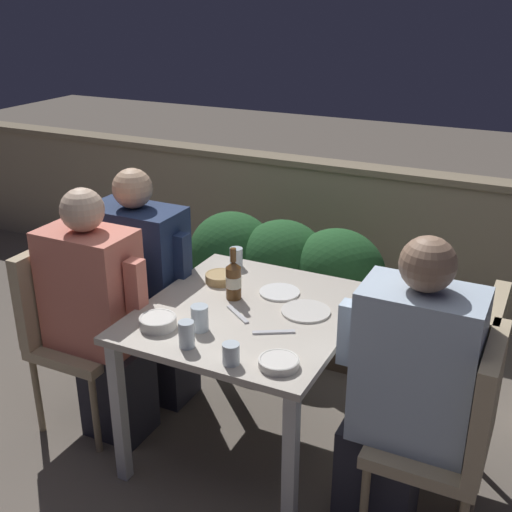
# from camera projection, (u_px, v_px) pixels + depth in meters

# --- Properties ---
(ground_plane) EXTENTS (16.00, 16.00, 0.00)m
(ground_plane) POSITION_uv_depth(u_px,v_px,m) (249.00, 444.00, 2.99)
(ground_plane) COLOR #665B51
(parapet_wall) EXTENTS (9.00, 0.18, 0.93)m
(parapet_wall) POSITION_uv_depth(u_px,v_px,m) (364.00, 235.00, 4.21)
(parapet_wall) COLOR gray
(parapet_wall) RESTS_ON ground_plane
(dining_table) EXTENTS (0.87, 0.96, 0.70)m
(dining_table) POSITION_uv_depth(u_px,v_px,m) (249.00, 328.00, 2.76)
(dining_table) COLOR #BCB2A3
(dining_table) RESTS_ON ground_plane
(planter_hedge) EXTENTS (1.19, 0.47, 0.76)m
(planter_hedge) POSITION_uv_depth(u_px,v_px,m) (283.00, 277.00, 3.71)
(planter_hedge) COLOR brown
(planter_hedge) RESTS_ON ground_plane
(chair_left_near) EXTENTS (0.41, 0.40, 0.89)m
(chair_left_near) POSITION_uv_depth(u_px,v_px,m) (67.00, 320.00, 2.99)
(chair_left_near) COLOR tan
(chair_left_near) RESTS_ON ground_plane
(person_coral_top) EXTENTS (0.49, 0.26, 1.19)m
(person_coral_top) POSITION_uv_depth(u_px,v_px,m) (100.00, 317.00, 2.89)
(person_coral_top) COLOR #282833
(person_coral_top) RESTS_ON ground_plane
(chair_left_far) EXTENTS (0.41, 0.40, 0.89)m
(chair_left_far) POSITION_uv_depth(u_px,v_px,m) (115.00, 291.00, 3.27)
(chair_left_far) COLOR tan
(chair_left_far) RESTS_ON ground_plane
(person_navy_jumper) EXTENTS (0.52, 0.26, 1.20)m
(person_navy_jumper) POSITION_uv_depth(u_px,v_px,m) (146.00, 288.00, 3.17)
(person_navy_jumper) COLOR #282833
(person_navy_jumper) RESTS_ON ground_plane
(chair_right_near) EXTENTS (0.41, 0.40, 0.89)m
(chair_right_near) POSITION_uv_depth(u_px,v_px,m) (457.00, 427.00, 2.26)
(chair_right_near) COLOR tan
(chair_right_near) RESTS_ON ground_plane
(person_blue_shirt) EXTENTS (0.49, 0.26, 1.23)m
(person_blue_shirt) POSITION_uv_depth(u_px,v_px,m) (404.00, 394.00, 2.31)
(person_blue_shirt) COLOR #282833
(person_blue_shirt) RESTS_ON ground_plane
(chair_right_far) EXTENTS (0.41, 0.40, 0.89)m
(chair_right_far) POSITION_uv_depth(u_px,v_px,m) (463.00, 378.00, 2.55)
(chair_right_far) COLOR tan
(chair_right_far) RESTS_ON ground_plane
(beer_bottle) EXTENTS (0.07, 0.07, 0.24)m
(beer_bottle) POSITION_uv_depth(u_px,v_px,m) (234.00, 279.00, 2.79)
(beer_bottle) COLOR brown
(beer_bottle) RESTS_ON dining_table
(plate_0) EXTENTS (0.21, 0.21, 0.01)m
(plate_0) POSITION_uv_depth(u_px,v_px,m) (306.00, 311.00, 2.70)
(plate_0) COLOR silver
(plate_0) RESTS_ON dining_table
(plate_1) EXTENTS (0.18, 0.18, 0.01)m
(plate_1) POSITION_uv_depth(u_px,v_px,m) (280.00, 292.00, 2.87)
(plate_1) COLOR white
(plate_1) RESTS_ON dining_table
(bowl_0) EXTENTS (0.15, 0.15, 0.05)m
(bowl_0) POSITION_uv_depth(u_px,v_px,m) (158.00, 321.00, 2.57)
(bowl_0) COLOR silver
(bowl_0) RESTS_ON dining_table
(bowl_1) EXTENTS (0.15, 0.15, 0.03)m
(bowl_1) POSITION_uv_depth(u_px,v_px,m) (279.00, 362.00, 2.31)
(bowl_1) COLOR silver
(bowl_1) RESTS_ON dining_table
(bowl_2) EXTENTS (0.14, 0.14, 0.04)m
(bowl_2) POSITION_uv_depth(u_px,v_px,m) (221.00, 277.00, 2.97)
(bowl_2) COLOR tan
(bowl_2) RESTS_ON dining_table
(glass_cup_0) EXTENTS (0.06, 0.06, 0.10)m
(glass_cup_0) POSITION_uv_depth(u_px,v_px,m) (236.00, 257.00, 3.13)
(glass_cup_0) COLOR silver
(glass_cup_0) RESTS_ON dining_table
(glass_cup_1) EXTENTS (0.06, 0.06, 0.08)m
(glass_cup_1) POSITION_uv_depth(u_px,v_px,m) (231.00, 354.00, 2.32)
(glass_cup_1) COLOR silver
(glass_cup_1) RESTS_ON dining_table
(glass_cup_2) EXTENTS (0.07, 0.07, 0.10)m
(glass_cup_2) POSITION_uv_depth(u_px,v_px,m) (200.00, 318.00, 2.54)
(glass_cup_2) COLOR silver
(glass_cup_2) RESTS_ON dining_table
(glass_cup_3) EXTENTS (0.06, 0.06, 0.11)m
(glass_cup_3) POSITION_uv_depth(u_px,v_px,m) (187.00, 334.00, 2.42)
(glass_cup_3) COLOR silver
(glass_cup_3) RESTS_ON dining_table
(fork_0) EXTENTS (0.15, 0.12, 0.01)m
(fork_0) POSITION_uv_depth(u_px,v_px,m) (238.00, 314.00, 2.68)
(fork_0) COLOR silver
(fork_0) RESTS_ON dining_table
(fork_1) EXTENTS (0.16, 0.10, 0.01)m
(fork_1) POSITION_uv_depth(u_px,v_px,m) (274.00, 332.00, 2.54)
(fork_1) COLOR silver
(fork_1) RESTS_ON dining_table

